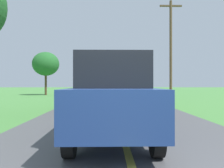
{
  "coord_description": "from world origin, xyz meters",
  "views": [
    {
      "loc": [
        -0.37,
        -2.34,
        1.37
      ],
      "look_at": [
        -0.12,
        11.14,
        1.4
      ],
      "focal_mm": 34.06,
      "sensor_mm": 36.0,
      "label": 1
    }
  ],
  "objects_px": {
    "banana_truck_near": "(107,83)",
    "banana_truck_far": "(108,83)",
    "utility_pole_roadside": "(171,48)",
    "following_car": "(112,97)",
    "roadside_tree_near_left": "(46,64)"
  },
  "relations": [
    {
      "from": "utility_pole_roadside",
      "to": "following_car",
      "type": "bearing_deg",
      "value": -112.87
    },
    {
      "from": "banana_truck_far",
      "to": "roadside_tree_near_left",
      "type": "relative_size",
      "value": 1.04
    },
    {
      "from": "banana_truck_near",
      "to": "following_car",
      "type": "relative_size",
      "value": 1.42
    },
    {
      "from": "banana_truck_near",
      "to": "roadside_tree_near_left",
      "type": "bearing_deg",
      "value": 117.8
    },
    {
      "from": "banana_truck_near",
      "to": "banana_truck_far",
      "type": "bearing_deg",
      "value": 89.78
    },
    {
      "from": "following_car",
      "to": "banana_truck_far",
      "type": "bearing_deg",
      "value": 90.43
    },
    {
      "from": "banana_truck_far",
      "to": "roadside_tree_near_left",
      "type": "distance_m",
      "value": 10.31
    },
    {
      "from": "banana_truck_near",
      "to": "utility_pole_roadside",
      "type": "relative_size",
      "value": 0.75
    },
    {
      "from": "utility_pole_roadside",
      "to": "roadside_tree_near_left",
      "type": "distance_m",
      "value": 17.25
    },
    {
      "from": "utility_pole_roadside",
      "to": "roadside_tree_near_left",
      "type": "relative_size",
      "value": 1.4
    },
    {
      "from": "utility_pole_roadside",
      "to": "following_car",
      "type": "distance_m",
      "value": 12.48
    },
    {
      "from": "banana_truck_near",
      "to": "banana_truck_far",
      "type": "xyz_separation_m",
      "value": [
        0.04,
        9.27,
        0.0
      ]
    },
    {
      "from": "utility_pole_roadside",
      "to": "following_car",
      "type": "height_order",
      "value": "utility_pole_roadside"
    },
    {
      "from": "following_car",
      "to": "banana_truck_near",
      "type": "bearing_deg",
      "value": 91.23
    },
    {
      "from": "banana_truck_far",
      "to": "banana_truck_near",
      "type": "bearing_deg",
      "value": -90.22
    }
  ]
}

